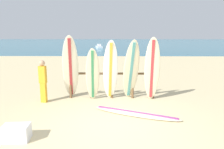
% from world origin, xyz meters
% --- Properties ---
extents(ground_plane, '(120.00, 120.00, 0.00)m').
position_xyz_m(ground_plane, '(0.00, 0.00, 0.00)').
color(ground_plane, beige).
extents(ocean_water, '(120.00, 80.00, 0.01)m').
position_xyz_m(ocean_water, '(0.00, 58.00, 0.00)').
color(ocean_water, teal).
rests_on(ocean_water, ground).
extents(surfboard_rack, '(3.23, 0.09, 1.10)m').
position_xyz_m(surfboard_rack, '(-0.06, 2.60, 0.68)').
color(surfboard_rack, brown).
rests_on(surfboard_rack, ground).
extents(surfboard_leaning_far_left, '(0.77, 1.18, 2.38)m').
position_xyz_m(surfboard_leaning_far_left, '(-1.55, 2.32, 1.19)').
color(surfboard_leaning_far_left, white).
rests_on(surfboard_leaning_far_left, ground).
extents(surfboard_leaning_left, '(0.56, 0.69, 1.95)m').
position_xyz_m(surfboard_leaning_left, '(-0.74, 2.21, 0.97)').
color(surfboard_leaning_left, beige).
rests_on(surfboard_leaning_left, ground).
extents(surfboard_leaning_center_left, '(0.60, 0.83, 2.22)m').
position_xyz_m(surfboard_leaning_center_left, '(-0.11, 2.24, 1.11)').
color(surfboard_leaning_center_left, white).
rests_on(surfboard_leaning_center_left, ground).
extents(surfboard_leaning_center, '(0.68, 1.05, 2.24)m').
position_xyz_m(surfboard_leaning_center, '(0.62, 2.26, 1.12)').
color(surfboard_leaning_center, beige).
rests_on(surfboard_leaning_center, ground).
extents(surfboard_leaning_center_right, '(0.62, 0.77, 2.32)m').
position_xyz_m(surfboard_leaning_center_right, '(1.35, 2.18, 1.16)').
color(surfboard_leaning_center_right, beige).
rests_on(surfboard_leaning_center_right, ground).
extents(surfboard_lying_on_sand, '(2.72, 1.56, 0.08)m').
position_xyz_m(surfboard_lying_on_sand, '(0.68, 0.94, 0.04)').
color(surfboard_lying_on_sand, beige).
rests_on(surfboard_lying_on_sand, ground).
extents(beachgoer_standing, '(0.27, 0.20, 1.51)m').
position_xyz_m(beachgoer_standing, '(-2.48, 2.06, 0.83)').
color(beachgoer_standing, gold).
rests_on(beachgoer_standing, ground).
extents(small_boat_offshore, '(1.46, 2.90, 0.71)m').
position_xyz_m(small_boat_offshore, '(-2.76, 31.95, 0.26)').
color(small_boat_offshore, silver).
rests_on(small_boat_offshore, ocean_water).
extents(cooler_box, '(0.63, 0.45, 0.36)m').
position_xyz_m(cooler_box, '(-2.21, -0.68, 0.18)').
color(cooler_box, white).
rests_on(cooler_box, ground).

